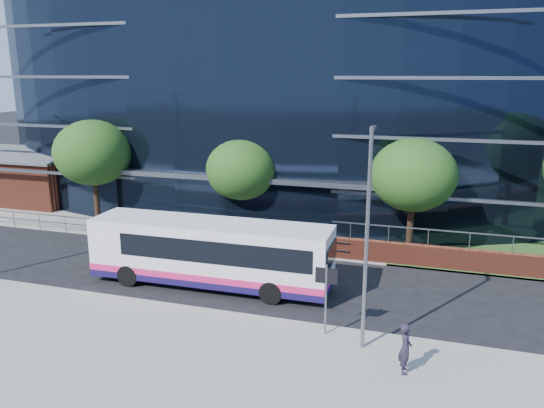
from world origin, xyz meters
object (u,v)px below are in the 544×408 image
(tree_far_b, at_px, (242,170))
(tree_far_c, at_px, (413,175))
(tree_far_a, at_px, (93,153))
(streetlight_east, at_px, (367,234))
(city_bus, at_px, (212,253))
(street_sign, at_px, (326,285))
(pedestrian, at_px, (405,348))
(brick_pavilion, at_px, (33,177))

(tree_far_b, distance_m, tree_far_c, 10.02)
(tree_far_a, distance_m, tree_far_b, 10.03)
(tree_far_b, xyz_separation_m, tree_far_c, (10.00, -0.50, 0.33))
(tree_far_c, distance_m, streetlight_east, 11.22)
(city_bus, bearing_deg, street_sign, -29.77)
(tree_far_c, relative_size, city_bus, 0.56)
(streetlight_east, distance_m, pedestrian, 3.97)
(street_sign, xyz_separation_m, tree_far_b, (-7.50, 11.09, 2.06))
(tree_far_b, height_order, tree_far_c, tree_far_c)
(brick_pavilion, relative_size, city_bus, 0.74)
(tree_far_b, bearing_deg, street_sign, -55.92)
(tree_far_c, bearing_deg, city_bus, -140.19)
(brick_pavilion, height_order, pedestrian, brick_pavilion)
(street_sign, bearing_deg, tree_far_b, 124.08)
(tree_far_a, height_order, tree_far_c, tree_far_a)
(tree_far_b, xyz_separation_m, pedestrian, (10.56, -12.95, -3.19))
(tree_far_c, relative_size, pedestrian, 3.74)
(streetlight_east, xyz_separation_m, city_bus, (-7.63, 3.99, -2.79))
(street_sign, distance_m, streetlight_east, 2.80)
(street_sign, bearing_deg, streetlight_east, -21.36)
(pedestrian, bearing_deg, brick_pavilion, 49.29)
(brick_pavilion, distance_m, street_sign, 30.49)
(brick_pavilion, bearing_deg, city_bus, -29.84)
(brick_pavilion, xyz_separation_m, pedestrian, (29.56, -16.95, -0.92))
(street_sign, distance_m, tree_far_c, 11.14)
(brick_pavilion, height_order, tree_far_a, tree_far_a)
(tree_far_a, xyz_separation_m, pedestrian, (20.56, -12.45, -3.84))
(streetlight_east, distance_m, city_bus, 9.04)
(tree_far_a, relative_size, streetlight_east, 0.87)
(brick_pavilion, height_order, tree_far_c, tree_far_c)
(tree_far_a, bearing_deg, tree_far_b, 2.86)
(tree_far_b, distance_m, city_bus, 8.22)
(street_sign, height_order, tree_far_c, tree_far_c)
(tree_far_b, bearing_deg, tree_far_c, -2.86)
(street_sign, xyz_separation_m, streetlight_east, (1.50, -0.59, 2.29))
(city_bus, bearing_deg, tree_far_c, 39.06)
(tree_far_a, xyz_separation_m, tree_far_b, (10.00, 0.50, -0.65))
(brick_pavilion, xyz_separation_m, streetlight_east, (28.00, -15.67, 2.50))
(street_sign, relative_size, tree_far_b, 0.46)
(tree_far_c, bearing_deg, brick_pavilion, 171.18)
(street_sign, relative_size, city_bus, 0.24)
(tree_far_c, bearing_deg, tree_far_b, 177.14)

